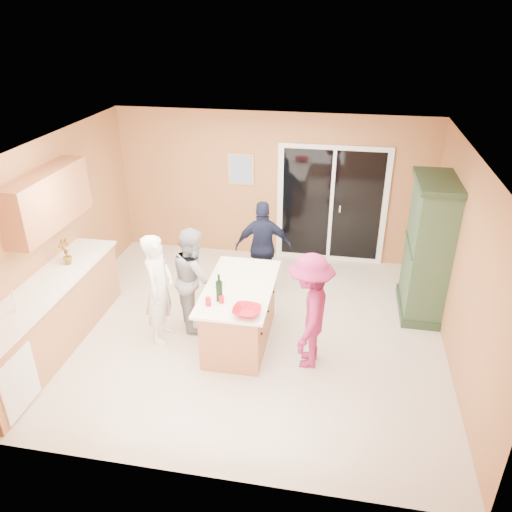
% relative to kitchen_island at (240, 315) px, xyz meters
% --- Properties ---
extents(floor, '(5.50, 5.50, 0.00)m').
position_rel_kitchen_island_xyz_m(floor, '(0.01, 0.24, -0.40)').
color(floor, beige).
rests_on(floor, ground).
extents(ceiling, '(5.50, 5.00, 0.10)m').
position_rel_kitchen_island_xyz_m(ceiling, '(0.01, 0.24, 2.20)').
color(ceiling, white).
rests_on(ceiling, wall_back).
extents(wall_back, '(5.50, 0.10, 2.60)m').
position_rel_kitchen_island_xyz_m(wall_back, '(0.01, 2.74, 0.90)').
color(wall_back, '#E2985D').
rests_on(wall_back, ground).
extents(wall_front, '(5.50, 0.10, 2.60)m').
position_rel_kitchen_island_xyz_m(wall_front, '(0.01, -2.26, 0.90)').
color(wall_front, '#E2985D').
rests_on(wall_front, ground).
extents(wall_left, '(0.10, 5.00, 2.60)m').
position_rel_kitchen_island_xyz_m(wall_left, '(-2.74, 0.24, 0.90)').
color(wall_left, '#E2985D').
rests_on(wall_left, ground).
extents(wall_right, '(0.10, 5.00, 2.60)m').
position_rel_kitchen_island_xyz_m(wall_right, '(2.76, 0.24, 0.90)').
color(wall_right, '#E2985D').
rests_on(wall_right, ground).
extents(left_cabinet_run, '(0.65, 3.05, 1.24)m').
position_rel_kitchen_island_xyz_m(left_cabinet_run, '(-2.44, -0.81, 0.06)').
color(left_cabinet_run, '#B47046').
rests_on(left_cabinet_run, floor).
extents(upper_cabinets, '(0.35, 1.60, 0.75)m').
position_rel_kitchen_island_xyz_m(upper_cabinets, '(-2.57, 0.04, 1.47)').
color(upper_cabinets, '#B47046').
rests_on(upper_cabinets, wall_left).
extents(sliding_door, '(1.90, 0.07, 2.10)m').
position_rel_kitchen_island_xyz_m(sliding_door, '(1.06, 2.70, 0.65)').
color(sliding_door, white).
rests_on(sliding_door, floor).
extents(framed_picture, '(0.46, 0.04, 0.56)m').
position_rel_kitchen_island_xyz_m(framed_picture, '(-0.54, 2.72, 1.20)').
color(framed_picture, tan).
rests_on(framed_picture, wall_back).
extents(kitchen_island, '(0.90, 1.64, 0.86)m').
position_rel_kitchen_island_xyz_m(kitchen_island, '(0.00, 0.00, 0.00)').
color(kitchen_island, '#B47046').
rests_on(kitchen_island, floor).
extents(green_hutch, '(0.60, 1.13, 2.07)m').
position_rel_kitchen_island_xyz_m(green_hutch, '(2.50, 1.24, 0.61)').
color(green_hutch, '#233823').
rests_on(green_hutch, floor).
extents(woman_white, '(0.39, 0.58, 1.56)m').
position_rel_kitchen_island_xyz_m(woman_white, '(-1.07, -0.12, 0.38)').
color(woman_white, white).
rests_on(woman_white, floor).
extents(woman_grey, '(0.83, 0.90, 1.49)m').
position_rel_kitchen_island_xyz_m(woman_grey, '(-0.72, 0.31, 0.34)').
color(woman_grey, gray).
rests_on(woman_grey, floor).
extents(woman_navy, '(0.94, 0.52, 1.51)m').
position_rel_kitchen_island_xyz_m(woman_navy, '(0.08, 1.43, 0.35)').
color(woman_navy, '#161832').
rests_on(woman_navy, floor).
extents(woman_magenta, '(0.62, 1.02, 1.54)m').
position_rel_kitchen_island_xyz_m(woman_magenta, '(0.95, -0.30, 0.37)').
color(woman_magenta, '#9B2153').
rests_on(woman_magenta, floor).
extents(serving_bowl, '(0.36, 0.36, 0.08)m').
position_rel_kitchen_island_xyz_m(serving_bowl, '(0.22, -0.63, 0.50)').
color(serving_bowl, '#B4141F').
rests_on(serving_bowl, kitchen_island).
extents(tulip_vase, '(0.24, 0.20, 0.39)m').
position_rel_kitchen_island_xyz_m(tulip_vase, '(-2.44, 0.04, 0.73)').
color(tulip_vase, '#B72912').
rests_on(tulip_vase, left_cabinet_run).
extents(tumbler_near, '(0.08, 0.08, 0.09)m').
position_rel_kitchen_island_xyz_m(tumbler_near, '(-0.13, -0.43, 0.50)').
color(tumbler_near, '#B4141F').
rests_on(tumbler_near, kitchen_island).
extents(tumbler_far, '(0.08, 0.08, 0.10)m').
position_rel_kitchen_island_xyz_m(tumbler_far, '(-0.28, -0.52, 0.51)').
color(tumbler_far, '#B4141F').
rests_on(tumbler_far, kitchen_island).
extents(wine_bottle, '(0.08, 0.08, 0.36)m').
position_rel_kitchen_island_xyz_m(wine_bottle, '(-0.17, -0.38, 0.60)').
color(wine_bottle, black).
rests_on(wine_bottle, kitchen_island).
extents(white_plate, '(0.27, 0.27, 0.02)m').
position_rel_kitchen_island_xyz_m(white_plate, '(-0.31, 0.02, 0.46)').
color(white_plate, silver).
rests_on(white_plate, kitchen_island).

